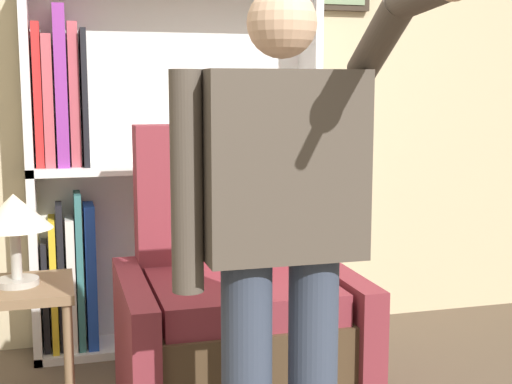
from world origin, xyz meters
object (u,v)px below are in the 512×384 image
Objects in this scene: bookcase at (142,173)px; armchair at (234,320)px; person_standing at (282,229)px; side_table at (19,313)px; table_lamp at (14,217)px.

bookcase reaches higher than armchair.
person_standing is (0.21, -1.64, 0.02)m from bookcase.
armchair is at bearing -0.64° from side_table.
bookcase reaches higher than side_table.
person_standing reaches higher than table_lamp.
bookcase is 1.06m from side_table.
armchair is 0.97m from table_lamp.
bookcase is at bearing 109.09° from armchair.
bookcase is at bearing 54.10° from table_lamp.
armchair is 0.73× the size of person_standing.
table_lamp reaches higher than side_table.
side_table is (-0.84, 0.01, 0.10)m from armchair.
armchair is 2.01× the size of side_table.
person_standing is 4.57× the size of table_lamp.
table_lamp is at bearing 179.36° from armchair.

